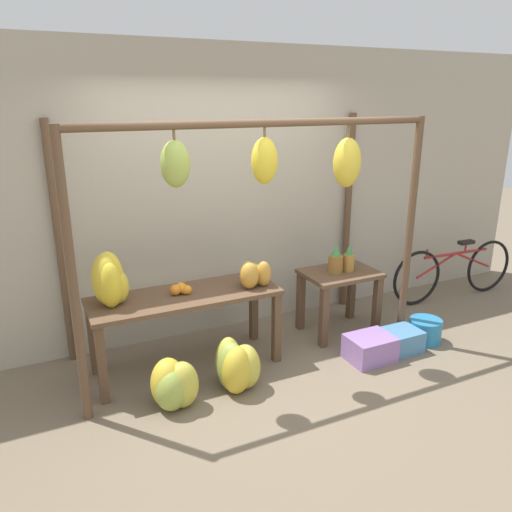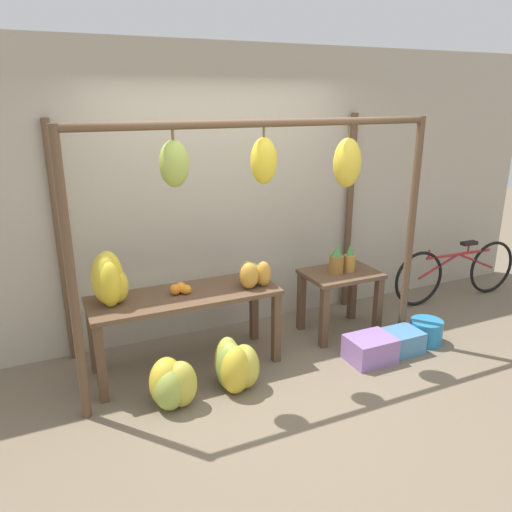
% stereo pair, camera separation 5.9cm
% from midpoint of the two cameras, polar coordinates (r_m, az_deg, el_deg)
% --- Properties ---
extents(ground_plane, '(20.00, 20.00, 0.00)m').
position_cam_midpoint_polar(ground_plane, '(4.23, 3.05, -15.50)').
color(ground_plane, '#756651').
extents(shop_wall_back, '(8.00, 0.08, 2.80)m').
position_cam_midpoint_polar(shop_wall_back, '(4.94, -4.75, 7.01)').
color(shop_wall_back, '#B2A893').
rests_on(shop_wall_back, ground_plane).
extents(stall_awning, '(3.07, 1.13, 2.16)m').
position_cam_midpoint_polar(stall_awning, '(4.14, 0.24, 7.10)').
color(stall_awning, brown).
rests_on(stall_awning, ground_plane).
extents(display_table_main, '(1.63, 0.59, 0.70)m').
position_cam_midpoint_polar(display_table_main, '(4.38, -8.46, -5.65)').
color(display_table_main, brown).
rests_on(display_table_main, ground_plane).
extents(display_table_side, '(0.73, 0.54, 0.65)m').
position_cam_midpoint_polar(display_table_side, '(5.09, 9.16, -3.47)').
color(display_table_side, brown).
rests_on(display_table_side, ground_plane).
extents(banana_pile_on_table, '(0.35, 0.37, 0.44)m').
position_cam_midpoint_polar(banana_pile_on_table, '(4.18, -16.80, -2.75)').
color(banana_pile_on_table, gold).
rests_on(banana_pile_on_table, display_table_main).
extents(orange_pile, '(0.18, 0.14, 0.09)m').
position_cam_midpoint_polar(orange_pile, '(4.32, -8.89, -3.78)').
color(orange_pile, orange).
rests_on(orange_pile, display_table_main).
extents(pineapple_cluster, '(0.28, 0.14, 0.29)m').
position_cam_midpoint_polar(pineapple_cluster, '(4.99, 9.31, -0.49)').
color(pineapple_cluster, olive).
rests_on(pineapple_cluster, display_table_side).
extents(banana_pile_ground_left, '(0.43, 0.42, 0.41)m').
position_cam_midpoint_polar(banana_pile_ground_left, '(4.03, -9.90, -14.34)').
color(banana_pile_ground_left, gold).
rests_on(banana_pile_ground_left, ground_plane).
extents(banana_pile_ground_right, '(0.41, 0.48, 0.43)m').
position_cam_midpoint_polar(banana_pile_ground_right, '(4.19, -2.74, -12.49)').
color(banana_pile_ground_right, gold).
rests_on(banana_pile_ground_right, ground_plane).
extents(fruit_crate_white, '(0.41, 0.33, 0.23)m').
position_cam_midpoint_polar(fruit_crate_white, '(4.76, 12.54, -10.24)').
color(fruit_crate_white, '#9970B7').
rests_on(fruit_crate_white, ground_plane).
extents(blue_bucket, '(0.31, 0.31, 0.23)m').
position_cam_midpoint_polar(blue_bucket, '(5.23, 18.44, -8.08)').
color(blue_bucket, teal).
rests_on(blue_bucket, ground_plane).
extents(parked_bicycle, '(1.75, 0.12, 0.70)m').
position_cam_midpoint_polar(parked_bicycle, '(6.37, 21.45, -1.55)').
color(parked_bicycle, black).
rests_on(parked_bicycle, ground_plane).
extents(papaya_pile, '(0.32, 0.26, 0.24)m').
position_cam_midpoint_polar(papaya_pile, '(4.42, -0.76, -2.10)').
color(papaya_pile, '#B2993D').
rests_on(papaya_pile, display_table_main).
extents(fruit_crate_purple, '(0.37, 0.30, 0.21)m').
position_cam_midpoint_polar(fruit_crate_purple, '(4.99, 15.80, -9.27)').
color(fruit_crate_purple, '#4C84B2').
rests_on(fruit_crate_purple, ground_plane).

